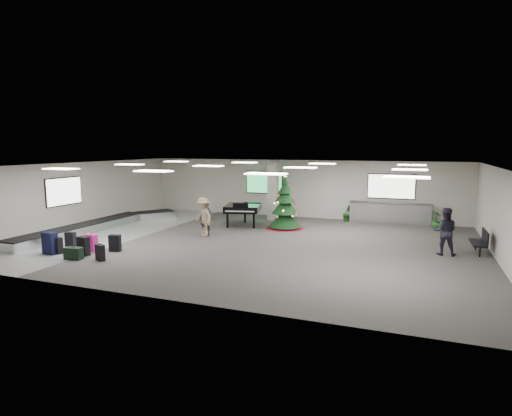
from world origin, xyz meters
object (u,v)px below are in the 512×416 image
at_px(traveler_bench, 445,231).
at_px(baggage_carousel, 99,226).
at_px(potted_plant_left, 347,213).
at_px(traveler_b, 203,217).
at_px(potted_plant_right, 437,220).
at_px(traveler_a, 206,218).
at_px(christmas_tree, 285,210).
at_px(bench, 481,240).
at_px(service_counter, 390,213).
at_px(grand_piano, 243,208).
at_px(pink_suitcase, 92,243).

bearing_deg(traveler_bench, baggage_carousel, 2.84).
xyz_separation_m(baggage_carousel, potted_plant_left, (10.70, 6.58, 0.25)).
relative_size(traveler_b, potted_plant_right, 1.97).
bearing_deg(traveler_a, potted_plant_left, 51.86).
relative_size(christmas_tree, bench, 1.88).
xyz_separation_m(baggage_carousel, service_counter, (12.84, 6.73, 0.33)).
relative_size(grand_piano, potted_plant_left, 2.69).
relative_size(bench, traveler_a, 0.92).
height_order(christmas_tree, bench, christmas_tree).
distance_m(baggage_carousel, christmas_tree, 8.93).
xyz_separation_m(service_counter, potted_plant_left, (-2.14, -0.15, -0.09)).
distance_m(grand_piano, traveler_a, 2.92).
distance_m(baggage_carousel, potted_plant_right, 16.21).
height_order(traveler_a, potted_plant_left, traveler_a).
xyz_separation_m(christmas_tree, potted_plant_right, (6.87, 2.51, -0.48)).
relative_size(baggage_carousel, traveler_bench, 5.53).
distance_m(grand_piano, traveler_b, 3.06).
relative_size(pink_suitcase, bench, 0.48).
bearing_deg(christmas_tree, traveler_a, -134.94).
relative_size(christmas_tree, traveler_b, 1.56).
xyz_separation_m(service_counter, traveler_a, (-7.47, -6.07, 0.23)).
xyz_separation_m(pink_suitcase, bench, (13.75, 4.88, 0.17)).
xyz_separation_m(baggage_carousel, grand_piano, (5.96, 3.53, 0.66)).
height_order(pink_suitcase, potted_plant_left, potted_plant_left).
xyz_separation_m(grand_piano, traveler_b, (-0.63, -3.00, -0.01)).
bearing_deg(potted_plant_right, service_counter, 161.73).
bearing_deg(traveler_a, christmas_tree, 48.95).
relative_size(christmas_tree, potted_plant_right, 3.06).
xyz_separation_m(pink_suitcase, potted_plant_right, (12.37, 9.49, 0.11)).
distance_m(pink_suitcase, christmas_tree, 8.91).
bearing_deg(traveler_a, traveler_bench, 4.20).
distance_m(christmas_tree, grand_piano, 2.23).
bearing_deg(traveler_b, bench, 35.71).
bearing_deg(pink_suitcase, christmas_tree, 61.48).
bearing_deg(traveler_b, grand_piano, 109.46).
relative_size(traveler_b, potted_plant_left, 1.88).
bearing_deg(potted_plant_right, pink_suitcase, -142.50).
bearing_deg(bench, traveler_bench, -153.63).
distance_m(service_counter, traveler_bench, 6.45).
distance_m(christmas_tree, potted_plant_right, 7.33).
xyz_separation_m(service_counter, pink_suitcase, (-10.16, -10.23, -0.21)).
bearing_deg(service_counter, potted_plant_right, -18.27).
xyz_separation_m(service_counter, grand_piano, (-6.88, -3.20, 0.33)).
xyz_separation_m(bench, potted_plant_left, (-5.73, 5.20, -0.05)).
bearing_deg(traveler_b, potted_plant_left, 79.69).
relative_size(baggage_carousel, traveler_b, 5.61).
bearing_deg(traveler_bench, potted_plant_left, -52.75).
relative_size(potted_plant_left, potted_plant_right, 1.05).
bearing_deg(potted_plant_right, potted_plant_left, 172.38).
bearing_deg(grand_piano, service_counter, 10.79).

